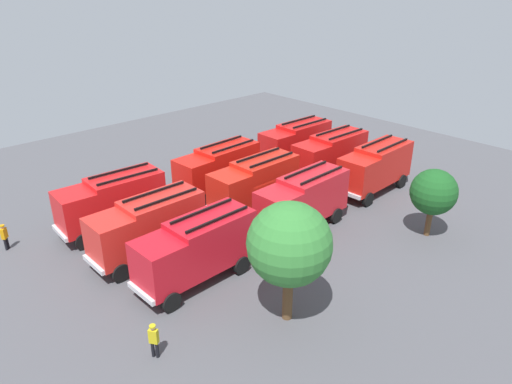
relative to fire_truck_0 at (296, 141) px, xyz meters
name	(u,v)px	position (x,y,z in m)	size (l,w,h in m)	color
ground_plane	(256,209)	(9.02, 4.36, -2.15)	(54.96, 54.96, 0.00)	#4C4C51
fire_truck_0	(296,141)	(0.00, 0.00, 0.00)	(7.25, 2.87, 3.88)	red
fire_truck_1	(218,167)	(9.15, 0.14, 0.00)	(7.31, 3.03, 3.88)	red
fire_truck_2	(112,200)	(18.12, -0.06, 0.00)	(7.33, 3.09, 3.88)	red
fire_truck_3	(330,153)	(0.19, 4.13, 0.00)	(7.26, 2.91, 3.88)	red
fire_truck_4	(255,182)	(9.02, 4.23, 0.00)	(7.23, 2.82, 3.88)	red
fire_truck_5	(148,225)	(18.18, 4.57, 0.00)	(7.20, 2.76, 3.88)	red
fire_truck_6	(375,166)	(-0.10, 8.43, 0.00)	(7.26, 2.91, 3.88)	red
fire_truck_7	(303,199)	(8.65, 8.57, 0.00)	(7.26, 2.89, 3.88)	red
fire_truck_8	(196,248)	(17.60, 8.68, 0.00)	(7.24, 2.85, 3.88)	red
firefighter_0	(274,250)	(13.24, 10.48, -1.20)	(0.28, 0.44, 1.70)	black
firefighter_1	(343,196)	(4.12, 8.58, -1.19)	(0.45, 0.31, 1.71)	black
firefighter_2	(154,339)	(22.62, 12.17, -1.14)	(0.43, 0.48, 1.79)	black
firefighter_3	(284,258)	(13.54, 11.57, -1.13)	(0.45, 0.48, 1.81)	black
firefighter_4	(5,236)	(24.44, -2.32, -1.18)	(0.47, 0.46, 1.73)	black
tree_0	(434,192)	(3.28, 14.99, 0.99)	(3.01, 3.01, 4.67)	brown
tree_1	(289,245)	(16.26, 14.39, 2.15)	(4.12, 4.12, 6.39)	brown
traffic_cone_0	(139,203)	(15.18, -1.91, -1.86)	(0.41, 0.41, 0.59)	#F2600C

